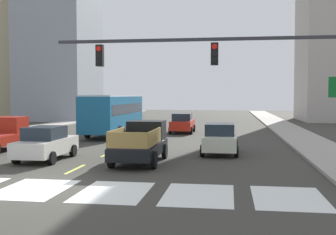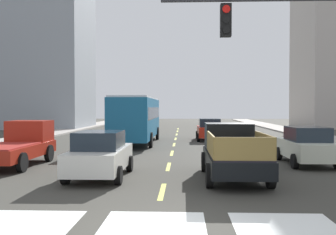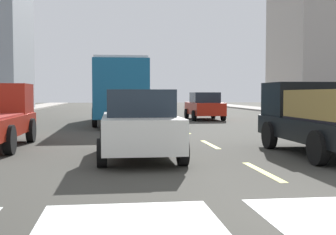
{
  "view_description": "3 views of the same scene",
  "coord_description": "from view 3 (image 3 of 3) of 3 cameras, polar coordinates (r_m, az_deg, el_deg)",
  "views": [
    {
      "loc": [
        6.8,
        -13.7,
        3.29
      ],
      "look_at": [
        2.73,
        13.82,
        1.82
      ],
      "focal_mm": 44.75,
      "sensor_mm": 36.0,
      "label": 1
    },
    {
      "loc": [
        0.66,
        -7.87,
        2.61
      ],
      "look_at": [
        -0.22,
        13.9,
        2.03
      ],
      "focal_mm": 41.34,
      "sensor_mm": 36.0,
      "label": 2
    },
    {
      "loc": [
        -3.1,
        -4.84,
        1.61
      ],
      "look_at": [
        -1.56,
        7.36,
        0.96
      ],
      "focal_mm": 47.4,
      "sensor_mm": 36.0,
      "label": 3
    }
  ],
  "objects": [
    {
      "name": "city_bus",
      "position": [
        24.75,
        -6.28,
        3.8
      ],
      "size": [
        2.72,
        10.8,
        3.32
      ],
      "rotation": [
        0.0,
        0.0,
        0.0
      ],
      "color": "#165B86",
      "rests_on": "ground"
    },
    {
      "name": "lane_dash_4",
      "position": [
        29.05,
        -1.05,
        -0.15
      ],
      "size": [
        0.16,
        2.4,
        0.01
      ],
      "primitive_type": "cube",
      "color": "#D2D54E",
      "rests_on": "ground"
    },
    {
      "name": "lane_dash_3",
      "position": [
        24.09,
        0.23,
        -0.8
      ],
      "size": [
        0.16,
        2.4,
        0.01
      ],
      "primitive_type": "cube",
      "color": "#D2D54E",
      "rests_on": "ground"
    },
    {
      "name": "pickup_stakebed",
      "position": [
        12.73,
        18.81,
        -0.18
      ],
      "size": [
        2.18,
        5.2,
        1.96
      ],
      "rotation": [
        0.0,
        0.0,
        -0.02
      ],
      "color": "black",
      "rests_on": "ground"
    },
    {
      "name": "lane_dash_7",
      "position": [
        43.98,
        -3.14,
        0.93
      ],
      "size": [
        0.16,
        2.4,
        0.01
      ],
      "primitive_type": "cube",
      "color": "#D2D54E",
      "rests_on": "ground"
    },
    {
      "name": "sedan_far",
      "position": [
        28.17,
        4.69,
        1.48
      ],
      "size": [
        2.02,
        4.4,
        1.72
      ],
      "rotation": [
        0.0,
        0.0,
        0.01
      ],
      "color": "red",
      "rests_on": "ground"
    },
    {
      "name": "lane_dash_0",
      "position": [
        9.5,
        12.06,
        -6.8
      ],
      "size": [
        0.16,
        2.4,
        0.01
      ],
      "primitive_type": "cube",
      "color": "#D2D54E",
      "rests_on": "ground"
    },
    {
      "name": "lane_dash_1",
      "position": [
        14.27,
        5.42,
        -3.47
      ],
      "size": [
        0.16,
        2.4,
        0.01
      ],
      "primitive_type": "cube",
      "color": "#D2D54E",
      "rests_on": "ground"
    },
    {
      "name": "lane_dash_6",
      "position": [
        38.99,
        -2.62,
        0.66
      ],
      "size": [
        0.16,
        2.4,
        0.01
      ],
      "primitive_type": "cube",
      "color": "#D2D54E",
      "rests_on": "ground"
    },
    {
      "name": "lane_dash_2",
      "position": [
        19.16,
        2.16,
        -1.8
      ],
      "size": [
        0.16,
        2.4,
        0.01
      ],
      "primitive_type": "cube",
      "color": "#D2D54E",
      "rests_on": "ground"
    },
    {
      "name": "sedan_mid",
      "position": [
        11.18,
        -3.73,
        -0.84
      ],
      "size": [
        2.02,
        4.4,
        1.72
      ],
      "rotation": [
        0.0,
        0.0,
        0.04
      ],
      "color": "silver",
      "rests_on": "ground"
    },
    {
      "name": "lane_dash_5",
      "position": [
        34.02,
        -1.95,
        0.31
      ],
      "size": [
        0.16,
        2.4,
        0.01
      ],
      "primitive_type": "cube",
      "color": "#D2D54E",
      "rests_on": "ground"
    }
  ]
}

